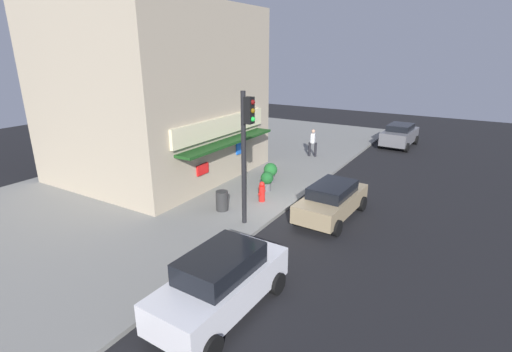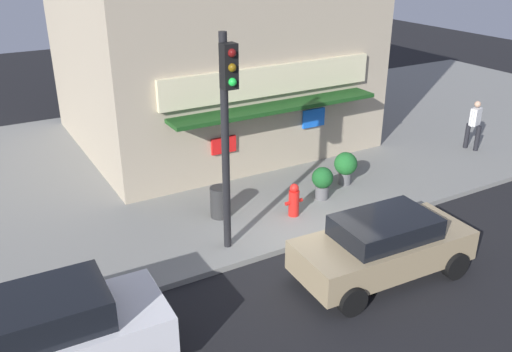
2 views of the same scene
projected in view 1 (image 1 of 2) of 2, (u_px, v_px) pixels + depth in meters
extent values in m
plane|color=black|center=(284.00, 213.00, 16.08)|extent=(59.56, 59.56, 0.00)
cube|color=gray|center=(168.00, 184.00, 19.32)|extent=(39.71, 13.34, 0.15)
cube|color=tan|center=(157.00, 93.00, 19.81)|extent=(9.39, 8.31, 8.62)
cube|color=beige|center=(222.00, 126.00, 18.16)|extent=(7.14, 0.16, 0.89)
cube|color=#194719|center=(229.00, 142.00, 18.22)|extent=(6.76, 0.90, 0.12)
cube|color=red|center=(203.00, 169.00, 17.42)|extent=(0.79, 0.08, 0.49)
cube|color=blue|center=(241.00, 148.00, 19.95)|extent=(0.82, 0.08, 0.59)
cylinder|color=black|center=(244.00, 160.00, 14.06)|extent=(0.18, 0.18, 5.11)
cube|color=black|center=(249.00, 110.00, 13.34)|extent=(0.32, 0.28, 0.95)
sphere|color=maroon|center=(253.00, 102.00, 13.17)|extent=(0.18, 0.18, 0.18)
sphere|color=brown|center=(253.00, 111.00, 13.27)|extent=(0.18, 0.18, 0.18)
sphere|color=#1ED83F|center=(253.00, 119.00, 13.36)|extent=(0.18, 0.18, 0.18)
cylinder|color=red|center=(262.00, 194.00, 16.86)|extent=(0.29, 0.29, 0.72)
sphere|color=red|center=(262.00, 184.00, 16.72)|extent=(0.24, 0.24, 0.24)
cylinder|color=red|center=(260.00, 194.00, 16.68)|extent=(0.12, 0.10, 0.10)
cylinder|color=red|center=(264.00, 191.00, 17.01)|extent=(0.12, 0.10, 0.10)
cylinder|color=#2D2D2D|center=(222.00, 201.00, 15.89)|extent=(0.52, 0.52, 0.85)
cylinder|color=black|center=(310.00, 149.00, 24.03)|extent=(0.19, 0.19, 0.89)
cylinder|color=black|center=(315.00, 150.00, 23.92)|extent=(0.19, 0.19, 0.89)
cube|color=silver|center=(313.00, 138.00, 23.74)|extent=(0.45, 0.33, 0.61)
sphere|color=tan|center=(313.00, 131.00, 23.60)|extent=(0.22, 0.22, 0.22)
cylinder|color=silver|center=(312.00, 139.00, 23.55)|extent=(0.12, 0.12, 0.55)
cylinder|color=silver|center=(314.00, 138.00, 23.95)|extent=(0.12, 0.12, 0.55)
cylinder|color=#59595B|center=(267.00, 187.00, 18.17)|extent=(0.38, 0.38, 0.39)
sphere|color=#195623|center=(267.00, 178.00, 18.02)|extent=(0.61, 0.61, 0.61)
cylinder|color=#59595B|center=(270.00, 179.00, 19.38)|extent=(0.38, 0.38, 0.36)
sphere|color=#1E6628|center=(271.00, 170.00, 19.23)|extent=(0.69, 0.69, 0.69)
cube|color=silver|center=(221.00, 287.00, 9.82)|extent=(4.23, 1.83, 0.85)
cube|color=black|center=(220.00, 263.00, 9.60)|extent=(2.30, 1.50, 0.58)
cylinder|color=black|center=(229.00, 266.00, 11.56)|extent=(0.65, 0.24, 0.64)
cylinder|color=black|center=(277.00, 283.00, 10.68)|extent=(0.65, 0.24, 0.64)
cylinder|color=black|center=(158.00, 320.00, 9.23)|extent=(0.65, 0.24, 0.64)
cylinder|color=black|center=(211.00, 348.00, 8.36)|extent=(0.65, 0.24, 0.64)
cube|color=slate|center=(399.00, 136.00, 26.94)|extent=(4.00, 2.00, 0.87)
cube|color=black|center=(400.00, 127.00, 26.74)|extent=(2.19, 1.61, 0.42)
cylinder|color=black|center=(391.00, 137.00, 28.63)|extent=(0.65, 0.26, 0.64)
cylinder|color=black|center=(416.00, 140.00, 27.67)|extent=(0.65, 0.26, 0.64)
cylinder|color=black|center=(381.00, 144.00, 26.49)|extent=(0.65, 0.26, 0.64)
cylinder|color=black|center=(407.00, 148.00, 25.54)|extent=(0.65, 0.26, 0.64)
cube|color=#9E8966|center=(332.00, 202.00, 15.44)|extent=(4.12, 1.86, 0.70)
cube|color=black|center=(333.00, 189.00, 15.26)|extent=(2.25, 1.50, 0.46)
cylinder|color=black|center=(326.00, 196.00, 17.11)|extent=(0.65, 0.25, 0.64)
cylinder|color=black|center=(362.00, 204.00, 16.23)|extent=(0.65, 0.25, 0.64)
cylinder|color=black|center=(297.00, 218.00, 14.88)|extent=(0.65, 0.25, 0.64)
cylinder|color=black|center=(337.00, 228.00, 14.00)|extent=(0.65, 0.25, 0.64)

